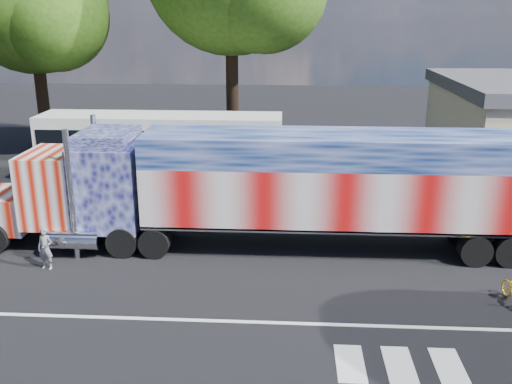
{
  "coord_description": "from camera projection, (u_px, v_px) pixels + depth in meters",
  "views": [
    {
      "loc": [
        1.22,
        -17.0,
        8.3
      ],
      "look_at": [
        0.0,
        3.0,
        1.9
      ],
      "focal_mm": 40.0,
      "sensor_mm": 36.0,
      "label": 1
    }
  ],
  "objects": [
    {
      "name": "ground",
      "position": [
        250.0,
        274.0,
        18.76
      ],
      "size": [
        100.0,
        100.0,
        0.0
      ],
      "primitive_type": "plane",
      "color": "black"
    },
    {
      "name": "lane_markings",
      "position": [
        305.0,
        339.0,
        15.08
      ],
      "size": [
        30.0,
        2.67,
        0.01
      ],
      "color": "silver",
      "rests_on": "ground"
    },
    {
      "name": "semi_truck",
      "position": [
        267.0,
        186.0,
        20.25
      ],
      "size": [
        21.46,
        3.39,
        4.58
      ],
      "color": "black",
      "rests_on": "ground"
    },
    {
      "name": "coach_bus",
      "position": [
        161.0,
        148.0,
        28.21
      ],
      "size": [
        11.89,
        2.77,
        3.46
      ],
      "color": "silver",
      "rests_on": "ground"
    },
    {
      "name": "woman",
      "position": [
        45.0,
        248.0,
        18.99
      ],
      "size": [
        0.59,
        0.45,
        1.47
      ],
      "primitive_type": "imported",
      "rotation": [
        0.0,
        0.0,
        -0.2
      ],
      "color": "slate",
      "rests_on": "ground"
    }
  ]
}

